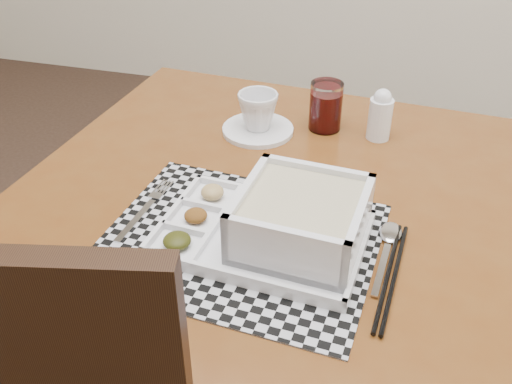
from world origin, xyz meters
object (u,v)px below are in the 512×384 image
(juice_glass, at_px, (326,108))
(creamer_bottle, at_px, (380,115))
(cup, at_px, (258,111))
(dining_table, at_px, (274,229))
(serving_tray, at_px, (290,225))

(juice_glass, bearing_deg, creamer_bottle, -5.76)
(cup, height_order, juice_glass, juice_glass)
(dining_table, bearing_deg, cup, 112.45)
(dining_table, relative_size, serving_tray, 2.96)
(dining_table, height_order, creamer_bottle, creamer_bottle)
(serving_tray, distance_m, cup, 0.37)
(juice_glass, bearing_deg, serving_tray, -87.95)
(serving_tray, bearing_deg, juice_glass, 92.05)
(dining_table, relative_size, cup, 11.82)
(juice_glass, relative_size, creamer_bottle, 0.94)
(juice_glass, xyz_separation_m, creamer_bottle, (0.11, -0.01, 0.00))
(dining_table, height_order, juice_glass, juice_glass)
(serving_tray, xyz_separation_m, creamer_bottle, (0.10, 0.39, 0.01))
(dining_table, distance_m, creamer_bottle, 0.33)
(juice_glass, height_order, creamer_bottle, creamer_bottle)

